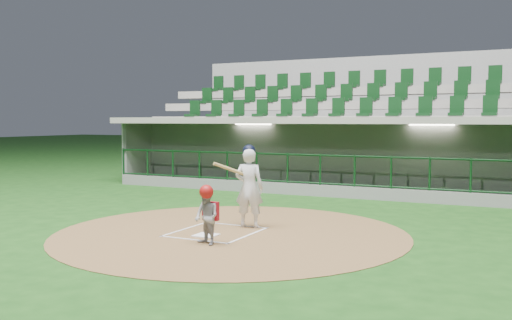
% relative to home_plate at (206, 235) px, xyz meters
% --- Properties ---
extents(ground, '(120.00, 120.00, 0.00)m').
position_rel_home_plate_xyz_m(ground, '(0.00, 0.70, -0.02)').
color(ground, '#154012').
rests_on(ground, ground).
extents(dirt_circle, '(7.20, 7.20, 0.01)m').
position_rel_home_plate_xyz_m(dirt_circle, '(0.30, 0.50, -0.02)').
color(dirt_circle, brown).
rests_on(dirt_circle, ground).
extents(home_plate, '(0.43, 0.43, 0.02)m').
position_rel_home_plate_xyz_m(home_plate, '(0.00, 0.00, 0.00)').
color(home_plate, white).
rests_on(home_plate, dirt_circle).
extents(batter_box_chalk, '(1.55, 1.80, 0.01)m').
position_rel_home_plate_xyz_m(batter_box_chalk, '(0.00, 0.40, -0.00)').
color(batter_box_chalk, white).
rests_on(batter_box_chalk, ground).
extents(dugout_structure, '(16.40, 3.70, 3.00)m').
position_rel_home_plate_xyz_m(dugout_structure, '(-0.00, 8.54, 0.94)').
color(dugout_structure, slate).
rests_on(dugout_structure, ground).
extents(seating_deck, '(17.00, 6.72, 5.15)m').
position_rel_home_plate_xyz_m(seating_deck, '(0.00, 11.61, 1.40)').
color(seating_deck, slate).
rests_on(seating_deck, ground).
extents(batter, '(0.88, 0.90, 1.78)m').
position_rel_home_plate_xyz_m(batter, '(0.36, 1.18, 0.88)').
color(batter, silver).
rests_on(batter, dirt_circle).
extents(catcher, '(0.62, 0.57, 1.11)m').
position_rel_home_plate_xyz_m(catcher, '(0.44, -0.69, 0.55)').
color(catcher, '#99999F').
rests_on(catcher, dirt_circle).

